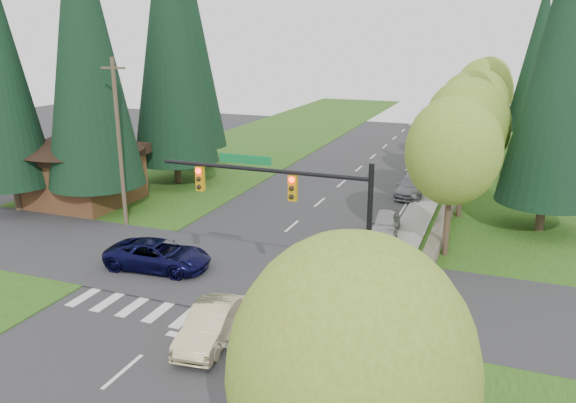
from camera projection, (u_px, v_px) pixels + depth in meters
The scene contains 33 objects.
ground at pixel (140, 357), 20.29m from camera, with size 120.00×120.00×0.00m, color #28282B.
grass_east at pixel (520, 228), 33.67m from camera, with size 14.00×110.00×0.06m, color #2A4612.
grass_west at pixel (153, 188), 42.66m from camera, with size 14.00×110.00×0.06m, color #2A4612.
cross_street at pixel (237, 273), 27.44m from camera, with size 120.00×8.00×0.10m, color #28282B.
sidewalk_east at pixel (422, 208), 37.56m from camera, with size 1.80×80.00×0.13m, color gray.
curb_east at pixel (410, 207), 37.85m from camera, with size 0.20×80.00×0.13m, color gray.
stone_wall_north at pixel (459, 179), 44.04m from camera, with size 0.70×40.00×0.70m, color #4C4438.
traffic_signal at pixel (297, 204), 21.38m from camera, with size 8.70×0.37×6.80m.
brown_building at pixel (82, 159), 37.99m from camera, with size 8.40×8.40×5.40m.
utility_pole at pixel (119, 142), 32.84m from camera, with size 1.60×0.24×10.00m.
decid_tree_0 at pixel (453, 151), 28.04m from camera, with size 4.80×4.80×8.37m.
decid_tree_1 at pixel (466, 127), 34.21m from camera, with size 5.20×5.20×8.80m.
decid_tree_2 at pixel (471, 111), 40.50m from camera, with size 5.00×5.00×8.82m.
decid_tree_3 at pixel (478, 104), 46.80m from camera, with size 5.00×5.00×8.55m.
decid_tree_4 at pixel (483, 92), 52.91m from camera, with size 5.40×5.40×9.18m.
decid_tree_5 at pixel (484, 91), 59.39m from camera, with size 4.80×4.80×8.30m.
decid_tree_6 at pixel (488, 83), 65.52m from camera, with size 5.20×5.20×8.86m.
decid_tree_south at pixel (351, 372), 10.21m from camera, with size 4.60×4.60×7.92m.
conifer_w_a at pixel (85, 42), 34.23m from camera, with size 6.12×6.12×19.80m.
conifer_w_b at pixel (91, 56), 39.13m from camera, with size 5.44×5.44×17.80m.
conifer_w_c at pixel (170, 33), 40.90m from camera, with size 6.46×6.46×20.80m.
conifer_w_d at pixel (0, 67), 34.60m from camera, with size 5.10×5.10×16.80m.
conifer_w_e at pixel (189, 46), 47.24m from camera, with size 5.78×5.78×18.80m.
conifer_e_a at pixel (561, 62), 30.55m from camera, with size 5.44×5.44×17.80m.
conifer_e_b at pixel (564, 40), 42.44m from camera, with size 6.12×6.12×19.80m.
conifer_e_c at pixel (539, 55), 55.74m from camera, with size 5.10×5.10×16.80m.
sedan_champagne at pixel (211, 325), 21.09m from camera, with size 1.49×4.27×1.41m, color beige.
suv_navy at pixel (158, 255), 27.72m from camera, with size 2.41×5.23×1.45m, color black.
parked_car_a at pixel (386, 223), 32.62m from camera, with size 1.55×3.86×1.32m, color #9D9DA1.
parked_car_b at pixel (411, 187), 40.52m from camera, with size 1.86×4.58×1.33m, color slate.
parked_car_c at pixel (423, 167), 46.00m from camera, with size 1.74×4.98×1.64m, color #9E9FA3.
parked_car_d at pixel (439, 145), 55.76m from camera, with size 1.61×4.00×1.36m, color silver.
parked_car_e at pixel (429, 143), 56.98m from camera, with size 1.98×4.87×1.41m, color #A5A6AA.
Camera 1 is at (11.43, -14.72, 11.15)m, focal length 35.00 mm.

